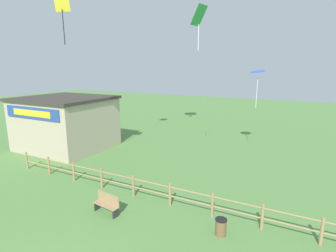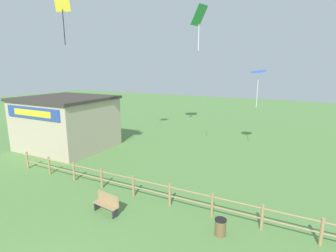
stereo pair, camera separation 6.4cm
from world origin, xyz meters
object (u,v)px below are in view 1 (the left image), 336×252
trash_bin (221,227)px  kite_yellow_diamond (62,4)px  seaside_building (66,122)px  kite_blue_delta (258,72)px  kite_green_diamond (199,18)px  park_bench_near_fence (107,203)px

trash_bin → kite_yellow_diamond: kite_yellow_diamond is taller
seaside_building → kite_blue_delta: size_ratio=2.46×
seaside_building → trash_bin: bearing=-21.4°
kite_green_diamond → seaside_building: bearing=-177.7°
kite_green_diamond → kite_yellow_diamond: kite_yellow_diamond is taller
trash_bin → kite_yellow_diamond: bearing=171.5°
seaside_building → kite_green_diamond: size_ratio=2.66×
kite_blue_delta → seaside_building: bearing=-160.7°
kite_blue_delta → trash_bin: bearing=-86.9°
kite_green_diamond → kite_blue_delta: bearing=57.1°
park_bench_near_fence → trash_bin: bearing=8.5°
kite_blue_delta → park_bench_near_fence: bearing=-111.4°
kite_blue_delta → kite_yellow_diamond: size_ratio=0.97×
kite_yellow_diamond → park_bench_near_fence: bearing=-27.1°
park_bench_near_fence → kite_yellow_diamond: (-4.54, 2.32, 9.99)m
park_bench_near_fence → kite_green_diamond: size_ratio=0.54×
trash_bin → park_bench_near_fence: bearing=-171.5°
seaside_building → kite_blue_delta: 16.72m
seaside_building → park_bench_near_fence: size_ratio=4.92×
kite_blue_delta → kite_green_diamond: bearing=-122.9°
park_bench_near_fence → kite_blue_delta: kite_blue_delta is taller
kite_blue_delta → kite_yellow_diamond: bearing=-133.1°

